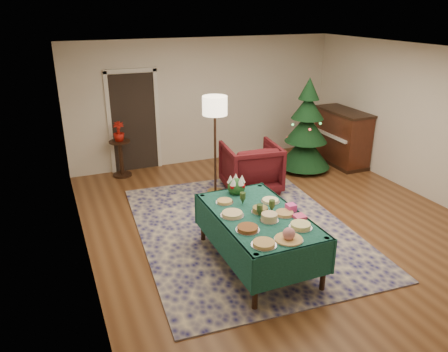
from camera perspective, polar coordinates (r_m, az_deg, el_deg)
name	(u,v)px	position (r m, az deg, el deg)	size (l,w,h in m)	color
room_shell	(286,146)	(6.66, 8.11, 3.93)	(7.00, 7.00, 7.00)	#593319
doorway	(134,120)	(9.35, -11.70, 7.22)	(1.08, 0.04, 2.16)	black
rug	(243,228)	(7.01, 2.55, -6.84)	(3.20, 4.20, 0.02)	#15154E
buffet_table	(258,225)	(5.88, 4.47, -6.33)	(1.13, 1.93, 0.75)	black
platter_0	(264,244)	(5.11, 5.23, -8.80)	(0.30, 0.30, 0.05)	silver
platter_1	(289,235)	(5.22, 8.46, -7.69)	(0.34, 0.34, 0.16)	silver
platter_2	(301,226)	(5.53, 9.97, -6.42)	(0.29, 0.29, 0.06)	silver
platter_3	(248,229)	(5.41, 3.10, -6.87)	(0.30, 0.30, 0.05)	silver
platter_4	(269,217)	(5.64, 5.94, -5.40)	(0.24, 0.24, 0.10)	silver
platter_5	(284,213)	(5.83, 7.90, -4.87)	(0.28, 0.28, 0.04)	silver
platter_6	(232,214)	(5.75, 1.08, -4.99)	(0.32, 0.32, 0.05)	silver
platter_7	(260,210)	(5.86, 4.75, -4.42)	(0.24, 0.24, 0.07)	silver
platter_8	(270,201)	(6.17, 6.07, -3.22)	(0.27, 0.27, 0.04)	silver
platter_9	(225,202)	(6.11, 0.08, -3.36)	(0.25, 0.25, 0.04)	silver
goblet_0	(243,198)	(6.05, 2.47, -2.90)	(0.08, 0.08, 0.17)	#2D471E
goblet_1	(272,206)	(5.85, 6.28, -3.89)	(0.08, 0.08, 0.17)	#2D471E
goblet_2	(260,210)	(5.71, 4.68, -4.48)	(0.08, 0.08, 0.17)	#2D471E
napkin_stack	(299,217)	(5.78, 9.83, -5.26)	(0.15, 0.15, 0.04)	#ED4176
gift_box	(291,208)	(5.93, 8.73, -4.11)	(0.12, 0.12, 0.10)	#E53F9B
centerpiece	(236,185)	(6.37, 1.63, -1.19)	(0.27, 0.27, 0.31)	#1E4C1E
armchair	(251,165)	(8.25, 3.53, 1.45)	(0.99, 0.93, 1.02)	#4A0F14
floor_lamp	(215,112)	(7.82, -1.21, 8.39)	(0.45, 0.45, 1.84)	#A57F3F
side_table	(121,159)	(9.23, -13.29, 2.17)	(0.42, 0.42, 0.76)	black
potted_plant	(119,136)	(9.08, -13.56, 5.14)	(0.22, 0.40, 0.22)	#A4150B
christmas_tree	(306,130)	(9.32, 10.71, 5.93)	(1.16, 1.16, 1.98)	black
piano	(341,138)	(10.02, 15.09, 4.86)	(0.67, 1.40, 1.20)	black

